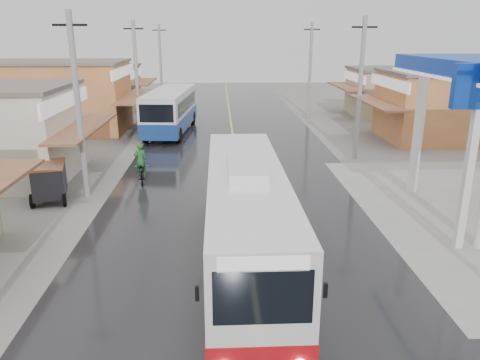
{
  "coord_description": "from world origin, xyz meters",
  "views": [
    {
      "loc": [
        -0.94,
        -11.36,
        7.06
      ],
      "look_at": [
        -0.22,
        4.92,
        1.95
      ],
      "focal_mm": 35.0,
      "sensor_mm": 36.0,
      "label": 1
    }
  ],
  "objects_px": {
    "coach_bus": "(246,218)",
    "second_bus": "(170,110)",
    "cyclist": "(142,169)",
    "tricycle_near": "(49,180)"
  },
  "relations": [
    {
      "from": "second_bus",
      "to": "tricycle_near",
      "type": "bearing_deg",
      "value": -99.7
    },
    {
      "from": "second_bus",
      "to": "tricycle_near",
      "type": "relative_size",
      "value": 4.15
    },
    {
      "from": "coach_bus",
      "to": "second_bus",
      "type": "bearing_deg",
      "value": 101.53
    },
    {
      "from": "coach_bus",
      "to": "second_bus",
      "type": "distance_m",
      "value": 21.59
    },
    {
      "from": "second_bus",
      "to": "cyclist",
      "type": "xyz_separation_m",
      "value": [
        -0.29,
        -12.08,
        -1.03
      ]
    },
    {
      "from": "cyclist",
      "to": "tricycle_near",
      "type": "xyz_separation_m",
      "value": [
        -3.59,
        -2.58,
        0.31
      ]
    },
    {
      "from": "tricycle_near",
      "to": "second_bus",
      "type": "bearing_deg",
      "value": 60.8
    },
    {
      "from": "coach_bus",
      "to": "cyclist",
      "type": "relative_size",
      "value": 5.49
    },
    {
      "from": "cyclist",
      "to": "tricycle_near",
      "type": "distance_m",
      "value": 4.43
    },
    {
      "from": "coach_bus",
      "to": "second_bus",
      "type": "xyz_separation_m",
      "value": [
        -4.37,
        21.15,
        0.03
      ]
    }
  ]
}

